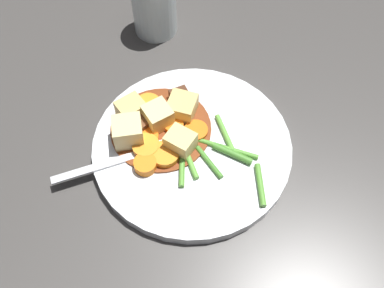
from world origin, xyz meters
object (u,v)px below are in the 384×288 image
carrot_slice_0 (145,165)px  meat_chunk_1 (141,126)px  carrot_slice_1 (146,147)px  water_glass (154,5)px  carrot_slice_4 (146,137)px  potato_chunk_3 (157,118)px  potato_chunk_1 (128,132)px  carrot_slice_6 (148,105)px  potato_chunk_0 (182,107)px  dinner_plate (192,147)px  potato_chunk_2 (181,142)px  carrot_slice_5 (196,131)px  potato_chunk_4 (131,109)px  carrot_slice_2 (174,125)px  fork (126,158)px  carrot_slice_3 (165,155)px  meat_chunk_0 (180,97)px

carrot_slice_0 → meat_chunk_1: 0.06m
carrot_slice_1 → water_glass: water_glass is taller
carrot_slice_4 → potato_chunk_3: (0.00, -0.03, 0.01)m
potato_chunk_3 → potato_chunk_1: bearing=71.0°
meat_chunk_1 → carrot_slice_6: bearing=-64.8°
meat_chunk_1 → potato_chunk_0: bearing=-117.3°
dinner_plate → potato_chunk_1: potato_chunk_1 is taller
potato_chunk_1 → potato_chunk_2: potato_chunk_1 is taller
carrot_slice_1 → carrot_slice_5: 0.07m
carrot_slice_1 → carrot_slice_6: size_ratio=1.02×
carrot_slice_6 → meat_chunk_1: bearing=115.2°
dinner_plate → carrot_slice_1: size_ratio=7.43×
carrot_slice_4 → carrot_slice_6: same height
carrot_slice_0 → potato_chunk_4: 0.08m
carrot_slice_6 → potato_chunk_3: 0.03m
carrot_slice_4 → carrot_slice_6: 0.05m
carrot_slice_1 → potato_chunk_2: bearing=-141.9°
carrot_slice_2 → fork: 0.07m
carrot_slice_0 → potato_chunk_3: bearing=-64.3°
carrot_slice_1 → potato_chunk_3: 0.04m
carrot_slice_2 → carrot_slice_4: bearing=64.6°
carrot_slice_3 → fork: 0.05m
potato_chunk_1 → potato_chunk_4: (0.02, -0.03, -0.01)m
potato_chunk_1 → potato_chunk_2: bearing=-154.6°
carrot_slice_4 → water_glass: water_glass is taller
carrot_slice_4 → meat_chunk_0: size_ratio=1.32×
meat_chunk_0 → carrot_slice_4: bearing=92.4°
carrot_slice_5 → potato_chunk_2: size_ratio=0.91×
water_glass → carrot_slice_6: bearing=125.6°
potato_chunk_1 → carrot_slice_6: bearing=-75.7°
fork → water_glass: bearing=-59.6°
carrot_slice_5 → potato_chunk_2: bearing=87.1°
carrot_slice_1 → potato_chunk_1: (0.03, 0.00, 0.01)m
potato_chunk_1 → fork: (-0.01, 0.02, -0.02)m
fork → potato_chunk_1: bearing=-57.5°
potato_chunk_3 → carrot_slice_6: bearing=-29.7°
dinner_plate → fork: (0.05, 0.07, 0.01)m
fork → carrot_slice_4: bearing=-92.9°
carrot_slice_5 → meat_chunk_1: size_ratio=1.44×
potato_chunk_0 → fork: (0.01, 0.10, -0.01)m
potato_chunk_0 → meat_chunk_0: potato_chunk_0 is taller
carrot_slice_6 → carrot_slice_0: bearing=127.0°
carrot_slice_1 → carrot_slice_4: carrot_slice_1 is taller
fork → water_glass: 0.25m
dinner_plate → potato_chunk_3: 0.06m
carrot_slice_4 → carrot_slice_5: 0.06m
carrot_slice_1 → fork: 0.03m
potato_chunk_4 → meat_chunk_1: 0.03m
carrot_slice_0 → meat_chunk_0: bearing=-75.3°
carrot_slice_0 → carrot_slice_2: (0.01, -0.07, -0.00)m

